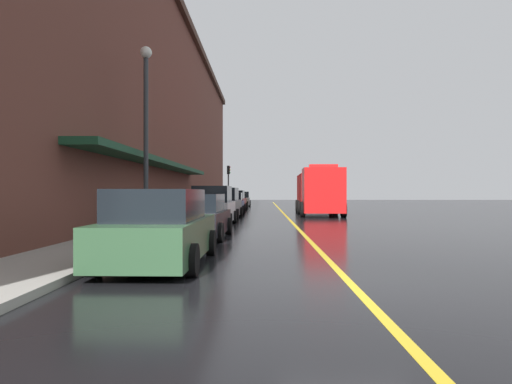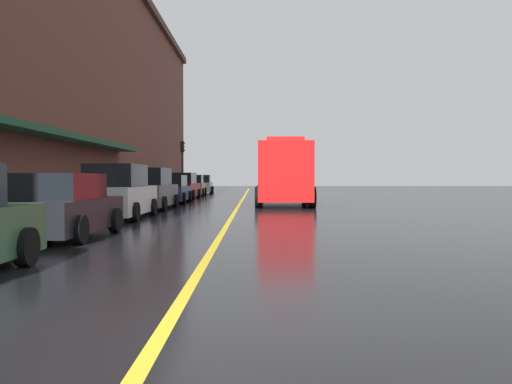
{
  "view_description": "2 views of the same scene",
  "coord_description": "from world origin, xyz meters",
  "px_view_note": "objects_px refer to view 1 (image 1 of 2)",
  "views": [
    {
      "loc": [
        -1.55,
        -7.58,
        1.63
      ],
      "look_at": [
        -1.99,
        19.73,
        1.61
      ],
      "focal_mm": 30.71,
      "sensor_mm": 36.0,
      "label": 1
    },
    {
      "loc": [
        0.88,
        -5.08,
        1.47
      ],
      "look_at": [
        0.95,
        17.61,
        0.82
      ],
      "focal_mm": 37.51,
      "sensor_mm": 36.0,
      "label": 2
    }
  ],
  "objects_px": {
    "parked_car_0": "(160,229)",
    "parked_car_6": "(238,200)",
    "parked_car_2": "(213,207)",
    "parked_car_4": "(231,204)",
    "parking_meter_1": "(223,198)",
    "fire_truck": "(318,192)",
    "traffic_light_near": "(228,178)",
    "parking_meter_2": "(226,197)",
    "parked_car_7": "(241,199)",
    "street_lamp_left": "(146,118)",
    "parked_car_3": "(224,204)",
    "parked_car_5": "(235,201)",
    "parked_car_1": "(197,217)",
    "parking_meter_0": "(211,200)"
  },
  "relations": [
    {
      "from": "parked_car_1",
      "to": "parking_meter_1",
      "type": "bearing_deg",
      "value": 5.27
    },
    {
      "from": "fire_truck",
      "to": "parked_car_2",
      "type": "bearing_deg",
      "value": -32.15
    },
    {
      "from": "fire_truck",
      "to": "traffic_light_near",
      "type": "relative_size",
      "value": 2.01
    },
    {
      "from": "parked_car_4",
      "to": "fire_truck",
      "type": "relative_size",
      "value": 0.52
    },
    {
      "from": "parked_car_5",
      "to": "street_lamp_left",
      "type": "relative_size",
      "value": 0.69
    },
    {
      "from": "parked_car_4",
      "to": "street_lamp_left",
      "type": "distance_m",
      "value": 16.65
    },
    {
      "from": "parked_car_0",
      "to": "parked_car_7",
      "type": "distance_m",
      "value": 40.11
    },
    {
      "from": "parked_car_4",
      "to": "fire_truck",
      "type": "xyz_separation_m",
      "value": [
        6.31,
        -1.62,
        0.86
      ]
    },
    {
      "from": "traffic_light_near",
      "to": "parked_car_7",
      "type": "bearing_deg",
      "value": 63.63
    },
    {
      "from": "parked_car_1",
      "to": "parked_car_3",
      "type": "relative_size",
      "value": 0.98
    },
    {
      "from": "parked_car_4",
      "to": "parked_car_7",
      "type": "bearing_deg",
      "value": -0.04
    },
    {
      "from": "parked_car_7",
      "to": "street_lamp_left",
      "type": "height_order",
      "value": "street_lamp_left"
    },
    {
      "from": "parked_car_4",
      "to": "parking_meter_1",
      "type": "bearing_deg",
      "value": 8.97
    },
    {
      "from": "fire_truck",
      "to": "parked_car_4",
      "type": "bearing_deg",
      "value": -102.97
    },
    {
      "from": "parked_car_6",
      "to": "fire_truck",
      "type": "relative_size",
      "value": 0.52
    },
    {
      "from": "parking_meter_2",
      "to": "street_lamp_left",
      "type": "bearing_deg",
      "value": -91.18
    },
    {
      "from": "parked_car_0",
      "to": "parked_car_6",
      "type": "relative_size",
      "value": 1.03
    },
    {
      "from": "parked_car_1",
      "to": "parking_meter_1",
      "type": "relative_size",
      "value": 3.2
    },
    {
      "from": "fire_truck",
      "to": "parked_car_7",
      "type": "bearing_deg",
      "value": -159.97
    },
    {
      "from": "street_lamp_left",
      "to": "parked_car_7",
      "type": "bearing_deg",
      "value": 86.71
    },
    {
      "from": "parked_car_1",
      "to": "parking_meter_2",
      "type": "relative_size",
      "value": 3.2
    },
    {
      "from": "parking_meter_1",
      "to": "street_lamp_left",
      "type": "xyz_separation_m",
      "value": [
        -0.6,
        -24.69,
        3.34
      ]
    },
    {
      "from": "parked_car_2",
      "to": "traffic_light_near",
      "type": "xyz_separation_m",
      "value": [
        -1.3,
        25.96,
        2.27
      ]
    },
    {
      "from": "traffic_light_near",
      "to": "parked_car_3",
      "type": "bearing_deg",
      "value": -86.23
    },
    {
      "from": "fire_truck",
      "to": "traffic_light_near",
      "type": "xyz_separation_m",
      "value": [
        -7.64,
        16.42,
        1.55
      ]
    },
    {
      "from": "parked_car_5",
      "to": "fire_truck",
      "type": "relative_size",
      "value": 0.56
    },
    {
      "from": "parked_car_2",
      "to": "parked_car_5",
      "type": "distance_m",
      "value": 16.69
    },
    {
      "from": "parked_car_5",
      "to": "parking_meter_2",
      "type": "xyz_separation_m",
      "value": [
        -1.35,
        7.41,
        0.25
      ]
    },
    {
      "from": "parking_meter_2",
      "to": "parked_car_7",
      "type": "bearing_deg",
      "value": 73.27
    },
    {
      "from": "parking_meter_2",
      "to": "traffic_light_near",
      "type": "relative_size",
      "value": 0.31
    },
    {
      "from": "parking_meter_1",
      "to": "street_lamp_left",
      "type": "distance_m",
      "value": 24.92
    },
    {
      "from": "parking_meter_0",
      "to": "parking_meter_2",
      "type": "distance_m",
      "value": 13.72
    },
    {
      "from": "parked_car_4",
      "to": "parked_car_5",
      "type": "height_order",
      "value": "parked_car_5"
    },
    {
      "from": "parked_car_3",
      "to": "parked_car_7",
      "type": "relative_size",
      "value": 0.94
    },
    {
      "from": "parking_meter_1",
      "to": "parked_car_3",
      "type": "bearing_deg",
      "value": -84.36
    },
    {
      "from": "traffic_light_near",
      "to": "parking_meter_0",
      "type": "bearing_deg",
      "value": -90.23
    },
    {
      "from": "parked_car_0",
      "to": "traffic_light_near",
      "type": "distance_m",
      "value": 37.66
    },
    {
      "from": "parked_car_5",
      "to": "traffic_light_near",
      "type": "height_order",
      "value": "traffic_light_near"
    },
    {
      "from": "parking_meter_2",
      "to": "street_lamp_left",
      "type": "relative_size",
      "value": 0.19
    },
    {
      "from": "parked_car_5",
      "to": "fire_truck",
      "type": "xyz_separation_m",
      "value": [
        6.35,
        -7.15,
        0.79
      ]
    },
    {
      "from": "parked_car_0",
      "to": "parked_car_6",
      "type": "height_order",
      "value": "parked_car_0"
    },
    {
      "from": "parking_meter_0",
      "to": "parked_car_5",
      "type": "bearing_deg",
      "value": 77.87
    },
    {
      "from": "traffic_light_near",
      "to": "street_lamp_left",
      "type": "bearing_deg",
      "value": -91.23
    },
    {
      "from": "parked_car_5",
      "to": "parked_car_3",
      "type": "bearing_deg",
      "value": -178.56
    },
    {
      "from": "parked_car_4",
      "to": "parking_meter_2",
      "type": "height_order",
      "value": "parked_car_4"
    },
    {
      "from": "parked_car_1",
      "to": "parking_meter_2",
      "type": "height_order",
      "value": "parked_car_1"
    },
    {
      "from": "parked_car_4",
      "to": "parked_car_0",
      "type": "bearing_deg",
      "value": -180.0
    },
    {
      "from": "parked_car_2",
      "to": "parked_car_6",
      "type": "bearing_deg",
      "value": 0.78
    },
    {
      "from": "parked_car_5",
      "to": "street_lamp_left",
      "type": "bearing_deg",
      "value": 175.94
    },
    {
      "from": "parked_car_5",
      "to": "traffic_light_near",
      "type": "xyz_separation_m",
      "value": [
        -1.29,
        9.27,
        2.34
      ]
    }
  ]
}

